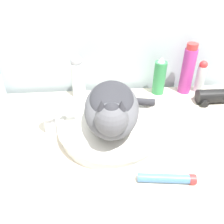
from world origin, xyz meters
The scene contains 10 objects.
vanity_counter centered at (0.00, 0.31, 0.40)m, with size 1.17×0.62×0.80m.
sink_basin centered at (0.02, 0.30, 0.84)m, with size 0.39×0.39×0.06m.
cat centered at (0.02, 0.28, 0.93)m, with size 0.28×0.34×0.17m.
faucet centered at (-0.20, 0.32, 0.88)m, with size 0.14×0.05×0.14m.
lotion_bottle_white centered at (-0.11, 0.57, 0.90)m, with size 0.06×0.06×0.20m.
spray_bottle_trigger centered at (0.26, 0.57, 0.89)m, with size 0.06×0.06×0.18m.
deodorant_stick centered at (0.45, 0.57, 0.88)m, with size 0.04×0.04×0.15m.
shampoo_bottle_tall centered at (0.38, 0.57, 0.92)m, with size 0.06×0.06×0.23m.
cream_tube centered at (0.16, 0.07, 0.82)m, with size 0.17×0.05×0.03m.
hair_dryer centered at (0.48, 0.47, 0.83)m, with size 0.17×0.09×0.06m.
Camera 1 is at (-0.04, -0.37, 1.38)m, focal length 38.00 mm.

